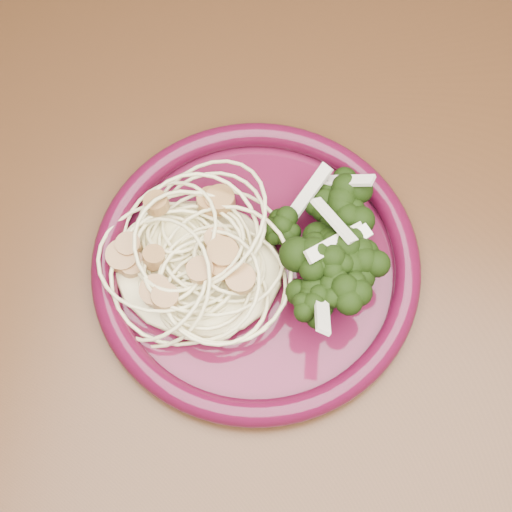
{
  "coord_description": "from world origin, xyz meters",
  "views": [
    {
      "loc": [
        0.09,
        -0.26,
        1.21
      ],
      "look_at": [
        0.04,
        -0.06,
        0.77
      ],
      "focal_mm": 50.0,
      "sensor_mm": 36.0,
      "label": 1
    }
  ],
  "objects": [
    {
      "name": "dining_table",
      "position": [
        0.0,
        0.0,
        0.65
      ],
      "size": [
        1.2,
        0.8,
        0.75
      ],
      "color": "#472814",
      "rests_on": "ground"
    },
    {
      "name": "dinner_plate",
      "position": [
        0.04,
        -0.06,
        0.76
      ],
      "size": [
        0.29,
        0.29,
        0.02
      ],
      "rotation": [
        0.0,
        0.0,
        0.33
      ],
      "color": "#490D23",
      "rests_on": "dining_table"
    },
    {
      "name": "spaghetti_pile",
      "position": [
        0.0,
        -0.07,
        0.77
      ],
      "size": [
        0.15,
        0.14,
        0.03
      ],
      "primitive_type": "ellipsoid",
      "rotation": [
        0.0,
        0.0,
        0.33
      ],
      "color": "beige",
      "rests_on": "dinner_plate"
    },
    {
      "name": "scallop_cluster",
      "position": [
        0.0,
        -0.07,
        0.8
      ],
      "size": [
        0.13,
        0.13,
        0.03
      ],
      "primitive_type": null,
      "rotation": [
        0.0,
        0.0,
        0.33
      ],
      "color": "#A77843",
      "rests_on": "spaghetti_pile"
    },
    {
      "name": "broccoli_pile",
      "position": [
        0.09,
        -0.05,
        0.78
      ],
      "size": [
        0.11,
        0.14,
        0.04
      ],
      "primitive_type": "ellipsoid",
      "rotation": [
        0.0,
        0.0,
        0.33
      ],
      "color": "black",
      "rests_on": "dinner_plate"
    },
    {
      "name": "onion_garnish",
      "position": [
        0.09,
        -0.05,
        0.8
      ],
      "size": [
        0.08,
        0.09,
        0.05
      ],
      "primitive_type": null,
      "rotation": [
        0.0,
        0.0,
        0.33
      ],
      "color": "beige",
      "rests_on": "broccoli_pile"
    }
  ]
}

